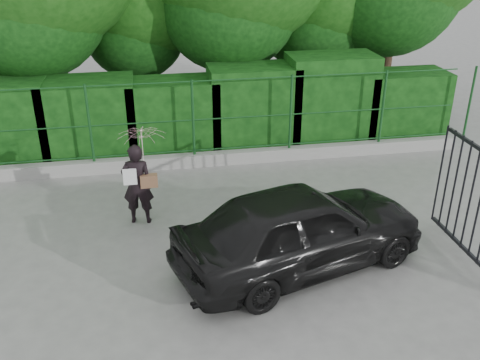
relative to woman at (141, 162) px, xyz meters
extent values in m
plane|color=gray|center=(0.80, -2.11, -1.23)|extent=(80.00, 80.00, 0.00)
cube|color=#9E9E99|center=(0.80, 2.39, -1.08)|extent=(14.00, 0.25, 0.30)
cylinder|color=#15451B|center=(-1.10, 2.39, -0.03)|extent=(0.06, 0.06, 1.80)
cylinder|color=#15451B|center=(1.20, 2.39, -0.03)|extent=(0.06, 0.06, 1.80)
cylinder|color=#15451B|center=(3.50, 2.39, -0.03)|extent=(0.06, 0.06, 1.80)
cylinder|color=#15451B|center=(5.80, 2.39, -0.03)|extent=(0.06, 0.06, 1.80)
cylinder|color=#15451B|center=(8.10, 2.39, -0.03)|extent=(0.06, 0.06, 1.80)
cylinder|color=#15451B|center=(0.80, 2.39, -0.83)|extent=(13.60, 0.03, 0.03)
cylinder|color=#15451B|center=(0.80, 2.39, -0.08)|extent=(13.60, 0.03, 0.03)
cylinder|color=#15451B|center=(0.80, 2.39, 0.82)|extent=(13.60, 0.03, 0.03)
cube|color=black|center=(-3.20, 3.39, -0.24)|extent=(2.20, 1.20, 1.98)
cube|color=black|center=(-1.20, 3.39, -0.26)|extent=(2.20, 1.20, 1.96)
cube|color=black|center=(0.80, 3.39, -0.32)|extent=(2.20, 1.20, 1.84)
cube|color=black|center=(2.80, 3.39, -0.19)|extent=(2.20, 1.20, 2.09)
cube|color=black|center=(4.80, 3.39, -0.09)|extent=(2.20, 1.20, 2.28)
cube|color=black|center=(6.80, 3.39, -0.35)|extent=(2.20, 1.20, 1.77)
cylinder|color=black|center=(-2.20, 5.09, 1.02)|extent=(0.36, 0.36, 4.50)
cylinder|color=black|center=(0.30, 6.39, 0.39)|extent=(0.36, 0.36, 3.25)
cylinder|color=black|center=(2.80, 5.39, 0.89)|extent=(0.36, 0.36, 4.25)
cylinder|color=black|center=(5.30, 6.09, 0.52)|extent=(0.36, 0.36, 3.50)
cylinder|color=black|center=(7.30, 5.69, 1.14)|extent=(0.36, 0.36, 4.75)
cube|color=black|center=(5.40, -2.16, -1.08)|extent=(0.05, 2.00, 0.06)
cylinder|color=black|center=(5.40, -2.36, -0.18)|extent=(0.04, 0.04, 1.90)
cylinder|color=black|center=(5.40, -2.11, -0.18)|extent=(0.04, 0.04, 1.90)
cylinder|color=black|center=(5.40, -1.86, -0.18)|extent=(0.04, 0.04, 1.90)
cylinder|color=black|center=(5.40, -1.61, -0.18)|extent=(0.04, 0.04, 1.90)
cylinder|color=black|center=(5.40, -1.36, -0.18)|extent=(0.04, 0.04, 1.90)
cylinder|color=black|center=(5.40, -1.11, -0.18)|extent=(0.04, 0.04, 1.90)
imported|color=black|center=(-0.10, -0.03, -0.44)|extent=(0.63, 0.46, 1.60)
imported|color=#FFCDD6|center=(0.05, 0.02, 0.24)|extent=(0.89, 0.91, 0.82)
cube|color=brown|center=(0.12, -0.11, -0.35)|extent=(0.32, 0.15, 0.24)
cube|color=white|center=(-0.22, -0.15, -0.22)|extent=(0.25, 0.02, 0.32)
imported|color=black|center=(2.51, -1.99, -0.51)|extent=(4.56, 2.90, 1.45)
camera|label=1|loc=(0.23, -9.21, 3.98)|focal=40.00mm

